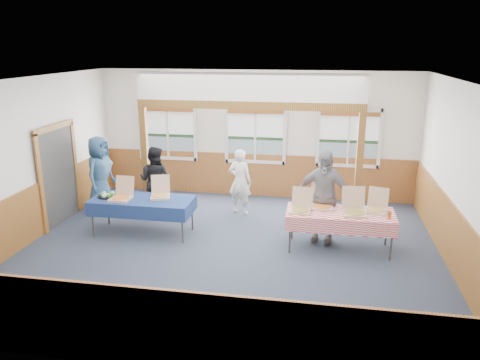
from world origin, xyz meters
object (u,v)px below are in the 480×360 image
(table_left, at_px, (142,201))
(woman_black, at_px, (155,180))
(woman_white, at_px, (240,182))
(man_blue, at_px, (100,173))
(table_right, at_px, (340,214))
(person_grey, at_px, (323,196))

(table_left, bearing_deg, woman_black, 89.57)
(woman_white, height_order, man_blue, man_blue)
(woman_white, bearing_deg, man_blue, 19.36)
(table_right, distance_m, woman_white, 2.75)
(table_right, bearing_deg, person_grey, 133.93)
(person_grey, bearing_deg, table_left, -163.50)
(table_left, xyz_separation_m, woman_black, (-0.16, 1.20, 0.09))
(man_blue, relative_size, person_grey, 0.95)
(table_left, relative_size, woman_white, 1.42)
(woman_black, height_order, person_grey, person_grey)
(woman_black, xyz_separation_m, man_blue, (-1.36, 0.04, 0.09))
(table_left, height_order, table_right, same)
(man_blue, distance_m, person_grey, 5.27)
(table_left, relative_size, woman_black, 1.37)
(woman_black, bearing_deg, table_left, 104.97)
(woman_white, distance_m, man_blue, 3.30)
(table_left, distance_m, man_blue, 1.98)
(table_right, xyz_separation_m, woman_black, (-4.14, 1.30, 0.09))
(woman_black, bearing_deg, person_grey, 173.91)
(man_blue, bearing_deg, table_left, -122.06)
(person_grey, bearing_deg, woman_black, 178.48)
(woman_black, height_order, man_blue, man_blue)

